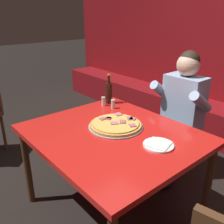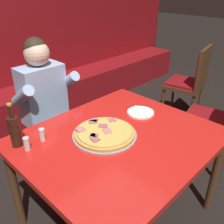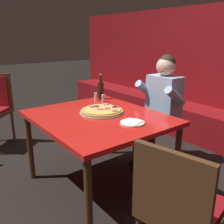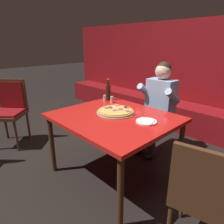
# 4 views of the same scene
# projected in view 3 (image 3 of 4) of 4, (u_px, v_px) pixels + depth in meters

# --- Properties ---
(ground_plane) EXTENTS (24.00, 24.00, 0.00)m
(ground_plane) POSITION_uv_depth(u_px,v_px,m) (100.00, 186.00, 2.55)
(ground_plane) COLOR black
(booth_bench) EXTENTS (6.46, 0.48, 0.46)m
(booth_bench) POSITION_uv_depth(u_px,v_px,m) (206.00, 126.00, 3.57)
(booth_bench) COLOR maroon
(booth_bench) RESTS_ON ground_plane
(main_dining_table) EXTENTS (1.25, 1.08, 0.75)m
(main_dining_table) POSITION_uv_depth(u_px,v_px,m) (98.00, 123.00, 2.35)
(main_dining_table) COLOR #4C2D19
(main_dining_table) RESTS_ON ground_plane
(pizza) EXTENTS (0.43, 0.43, 0.05)m
(pizza) POSITION_uv_depth(u_px,v_px,m) (102.00, 111.00, 2.41)
(pizza) COLOR #9E9EA3
(pizza) RESTS_ON main_dining_table
(plate_white_paper) EXTENTS (0.21, 0.21, 0.02)m
(plate_white_paper) POSITION_uv_depth(u_px,v_px,m) (132.00, 123.00, 2.12)
(plate_white_paper) COLOR white
(plate_white_paper) RESTS_ON main_dining_table
(beer_bottle) EXTENTS (0.07, 0.07, 0.29)m
(beer_bottle) POSITION_uv_depth(u_px,v_px,m) (101.00, 90.00, 2.92)
(beer_bottle) COLOR black
(beer_bottle) RESTS_ON main_dining_table
(shaker_black_pepper) EXTENTS (0.04, 0.04, 0.09)m
(shaker_black_pepper) POSITION_uv_depth(u_px,v_px,m) (96.00, 97.00, 2.87)
(shaker_black_pepper) COLOR silver
(shaker_black_pepper) RESTS_ON main_dining_table
(shaker_red_pepper_flakes) EXTENTS (0.04, 0.04, 0.09)m
(shaker_red_pepper_flakes) POSITION_uv_depth(u_px,v_px,m) (103.00, 99.00, 2.79)
(shaker_red_pepper_flakes) COLOR silver
(shaker_red_pepper_flakes) RESTS_ON main_dining_table
(diner_seated_blue_shirt) EXTENTS (0.53, 0.53, 1.27)m
(diner_seated_blue_shirt) POSITION_uv_depth(u_px,v_px,m) (158.00, 106.00, 2.83)
(diner_seated_blue_shirt) COLOR black
(diner_seated_blue_shirt) RESTS_ON ground_plane
(dining_chair_far_left) EXTENTS (0.52, 0.52, 0.93)m
(dining_chair_far_left) POSITION_uv_depth(u_px,v_px,m) (179.00, 204.00, 1.42)
(dining_chair_far_left) COLOR #4C2D19
(dining_chair_far_left) RESTS_ON ground_plane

